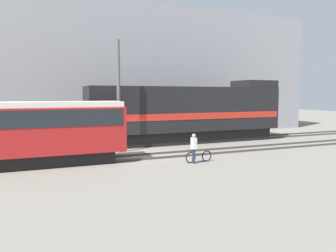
{
  "coord_description": "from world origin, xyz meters",
  "views": [
    {
      "loc": [
        -6.82,
        -20.12,
        3.86
      ],
      "look_at": [
        1.57,
        -0.2,
        1.8
      ],
      "focal_mm": 35.0,
      "sensor_mm": 36.0,
      "label": 1
    }
  ],
  "objects": [
    {
      "name": "ground_plane",
      "position": [
        0.0,
        0.0,
        0.0
      ],
      "size": [
        120.0,
        120.0,
        0.0
      ],
      "primitive_type": "plane",
      "color": "slate"
    },
    {
      "name": "freight_locomotive",
      "position": [
        5.02,
        3.68,
        2.38
      ],
      "size": [
        16.06,
        3.04,
        5.09
      ],
      "color": "black",
      "rests_on": "ground"
    },
    {
      "name": "building_backdrop",
      "position": [
        0.0,
        12.4,
        6.23
      ],
      "size": [
        44.72,
        6.0,
        12.46
      ],
      "color": "#99999E",
      "rests_on": "ground"
    },
    {
      "name": "person",
      "position": [
        1.59,
        -3.91,
        1.03
      ],
      "size": [
        0.23,
        0.37,
        1.69
      ],
      "color": "#232D4C",
      "rests_on": "ground"
    },
    {
      "name": "track_far",
      "position": [
        0.0,
        3.68,
        0.07
      ],
      "size": [
        60.0,
        1.5,
        0.14
      ],
      "color": "#47423D",
      "rests_on": "ground"
    },
    {
      "name": "utility_pole_left",
      "position": [
        -1.38,
        1.24,
        3.73
      ],
      "size": [
        0.24,
        0.24,
        7.47
      ],
      "color": "#595959",
      "rests_on": "ground"
    },
    {
      "name": "bicycle",
      "position": [
        2.0,
        -3.74,
        0.33
      ],
      "size": [
        1.71,
        0.44,
        0.71
      ],
      "color": "black",
      "rests_on": "ground"
    },
    {
      "name": "streetcar",
      "position": [
        -6.91,
        -1.2,
        2.0
      ],
      "size": [
        10.05,
        2.54,
        3.49
      ],
      "color": "black",
      "rests_on": "ground"
    },
    {
      "name": "track_near",
      "position": [
        0.0,
        -1.2,
        0.07
      ],
      "size": [
        60.0,
        1.5,
        0.14
      ],
      "color": "#47423D",
      "rests_on": "ground"
    }
  ]
}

